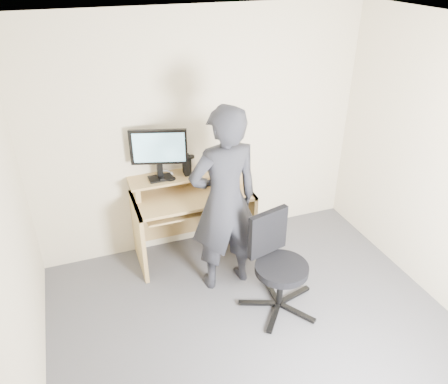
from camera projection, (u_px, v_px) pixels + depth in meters
ground at (268, 348)px, 3.66m from camera, size 3.50×3.50×0.00m
back_wall at (201, 135)px, 4.47m from camera, size 3.50×0.02×2.50m
ceiling at (290, 37)px, 2.43m from camera, size 3.50×3.50×0.02m
desk at (191, 207)px, 4.58m from camera, size 1.20×0.60×0.91m
monitor at (159, 150)px, 4.21m from camera, size 0.54×0.19×0.52m
external_drive at (187, 165)px, 4.41m from camera, size 0.08×0.13×0.20m
travel_mug at (191, 165)px, 4.46m from camera, size 0.07×0.07×0.16m
smartphone at (219, 170)px, 4.53m from camera, size 0.10×0.14×0.01m
charger at (162, 180)px, 4.31m from camera, size 0.05×0.04×0.03m
headphones at (165, 175)px, 4.42m from camera, size 0.16×0.16×0.06m
keyboard at (192, 206)px, 4.37m from camera, size 0.48×0.23×0.03m
mouse at (222, 192)px, 4.41m from camera, size 0.10×0.07×0.04m
office_chair at (277, 260)px, 3.89m from camera, size 0.73×0.70×0.91m
person at (224, 202)px, 3.96m from camera, size 0.70×0.48×1.83m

